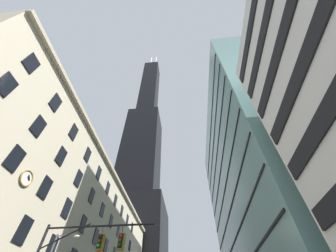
{
  "coord_description": "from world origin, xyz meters",
  "views": [
    {
      "loc": [
        3.98,
        -9.23,
        1.76
      ],
      "look_at": [
        1.4,
        15.22,
        28.38
      ],
      "focal_mm": 20.7,
      "sensor_mm": 36.0,
      "label": 1
    }
  ],
  "objects": [
    {
      "name": "station_building",
      "position": [
        -17.11,
        25.31,
        12.57
      ],
      "size": [
        12.9,
        62.64,
        25.19
      ],
      "color": "#BCAF93",
      "rests_on": "ground"
    },
    {
      "name": "glass_office_midrise",
      "position": [
        18.84,
        26.02,
        21.03
      ],
      "size": [
        15.79,
        41.81,
        42.05
      ],
      "color": "gray",
      "rests_on": "ground"
    },
    {
      "name": "dark_skyscraper",
      "position": [
        -19.24,
        71.83,
        57.28
      ],
      "size": [
        26.81,
        26.81,
        195.09
      ],
      "color": "black",
      "rests_on": "ground"
    }
  ]
}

